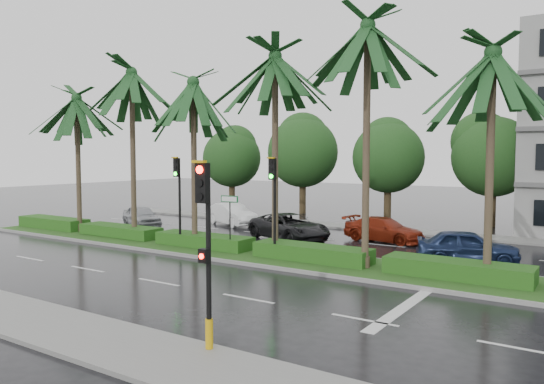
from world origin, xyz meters
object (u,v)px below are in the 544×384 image
Objects in this scene: signal_near at (206,247)px; signal_median_left at (178,188)px; car_white at (232,214)px; car_darkgrey at (289,227)px; street_sign at (230,209)px; car_silver at (142,216)px; car_blue at (467,246)px; car_red at (384,230)px.

signal_near is 1.00× the size of signal_median_left.
car_white is 0.84× the size of car_darkgrey.
street_sign is 10.63m from car_white.
signal_near reaches higher than car_silver.
car_blue reaches higher than car_silver.
car_white is at bearing -26.71° from car_silver.
signal_median_left is at bearing -176.53° from street_sign.
street_sign reaches higher than car_blue.
car_blue is (9.58, -1.14, 0.00)m from car_darkgrey.
car_silver is 5.82m from car_white.
signal_near is 12.11m from street_sign.
street_sign reaches higher than car_white.
car_darkgrey reaches higher than car_red.
car_silver is (-17.85, 14.58, -1.83)m from signal_near.
car_red is at bearing 37.52° from car_blue.
car_silver is at bearing 151.27° from car_white.
signal_median_left is 1.68× the size of street_sign.
signal_near reaches higher than car_darkgrey.
car_darkgrey is 9.64m from car_blue.
signal_near is 1.04× the size of car_blue.
signal_near is 13.93m from signal_median_left.
car_silver is 0.89× the size of car_red.
car_red is (-2.58, 17.49, -1.86)m from signal_near.
signal_near is at bearing 151.46° from car_blue.
signal_median_left reaches higher than car_red.
car_blue reaches higher than car_red.
street_sign is at bearing 157.75° from car_red.
car_white is (-6.35, 8.40, -1.41)m from street_sign.
signal_median_left reaches higher than car_silver.
car_silver is 0.94× the size of car_blue.
car_darkgrey is (-7.08, 15.20, -1.79)m from signal_near.
signal_median_left is 3.13m from street_sign.
car_red is (7.42, 7.80, -2.36)m from signal_median_left.
signal_near reaches higher than street_sign.
car_silver is 20.36m from car_blue.
signal_near is 1.01× the size of car_white.
car_silver is (-10.85, 4.71, -1.46)m from street_sign.
signal_median_left reaches higher than car_darkgrey.
street_sign is 10.48m from car_blue.
car_blue is at bearing 79.92° from signal_near.
car_red is (4.42, 7.62, -1.48)m from street_sign.
car_silver is 0.91× the size of car_white.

